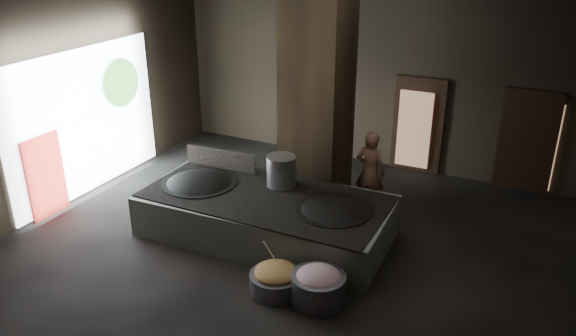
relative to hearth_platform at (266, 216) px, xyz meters
The scene contains 26 objects.
floor 0.71m from the hearth_platform, 12.57° to the right, with size 10.00×9.00×0.10m, color black.
back_wall 4.83m from the hearth_platform, 83.10° to the left, with size 10.00×0.10×4.50m, color black.
front_wall 5.05m from the hearth_platform, 83.45° to the right, with size 10.00×0.10×4.50m, color black.
left_wall 4.88m from the hearth_platform, behind, with size 0.10×9.00×4.50m, color black.
pillar 2.58m from the hearth_platform, 82.43° to the left, with size 1.20×1.20×4.50m, color black.
hearth_platform is the anchor object (origin of this frame).
platform_cap 0.41m from the hearth_platform, 165.96° to the left, with size 4.52×2.17×0.03m, color black.
wok_left 1.49m from the hearth_platform, behind, with size 1.46×1.46×0.40m, color black.
wok_left_rim 1.51m from the hearth_platform, behind, with size 1.49×1.49×0.05m, color black.
wok_right 1.40m from the hearth_platform, ahead, with size 1.35×1.35×0.38m, color black.
wok_right_rim 1.41m from the hearth_platform, ahead, with size 1.38×1.38×0.05m, color black.
stock_pot 0.91m from the hearth_platform, 84.81° to the left, with size 0.56×0.56×0.60m, color #B6BABE.
splash_guard 1.75m from the hearth_platform, 152.65° to the left, with size 1.61×0.06×0.40m, color black.
cook 2.36m from the hearth_platform, 52.14° to the left, with size 0.63×0.41×1.73m, color #91604A.
veg_basin 1.82m from the hearth_platform, 56.49° to the right, with size 0.86×0.86×0.32m, color slate.
veg_fill 1.80m from the hearth_platform, 56.49° to the right, with size 0.71×0.71×0.22m, color #9EA24E.
ladle 1.60m from the hearth_platform, 58.01° to the right, with size 0.03×0.03×0.68m, color #B6BABE.
meat_basin 2.27m from the hearth_platform, 40.35° to the right, with size 0.87×0.87×0.47m, color slate.
meat_fill 2.26m from the hearth_platform, 40.35° to the right, with size 0.72×0.72×0.27m, color #BB707F.
doorway_near 4.72m from the hearth_platform, 68.15° to the left, with size 1.18×0.08×2.38m, color black.
doorway_near_glow 4.61m from the hearth_platform, 68.44° to the left, with size 0.78×0.04×1.85m, color #8C6647.
doorway_far 6.03m from the hearth_platform, 46.31° to the left, with size 1.18×0.08×2.38m, color black.
doorway_far_glow 6.18m from the hearth_platform, 45.11° to the left, with size 0.83×0.04×1.97m, color #8C6647.
left_opening 4.57m from the hearth_platform, behind, with size 0.04×4.20×3.10m, color white.
pavilion_sliver 4.53m from the hearth_platform, 164.32° to the right, with size 0.05×0.90×1.70m, color maroon.
tree_silhouette 4.82m from the hearth_platform, 164.70° to the left, with size 0.28×1.10×1.10m, color #194714.
Camera 1 is at (4.00, -8.11, 5.46)m, focal length 35.00 mm.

